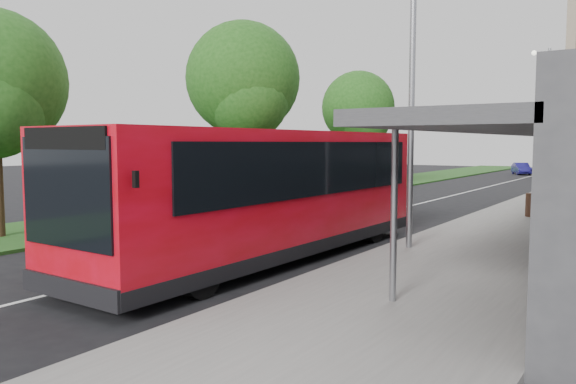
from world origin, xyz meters
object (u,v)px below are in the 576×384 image
tree_mid (244,87)px  litter_bin (532,205)px  tree_far (358,113)px  bollard (558,189)px  bus_main (267,194)px  lamp_post_near (409,75)px  car_far (521,169)px  bus_second (243,185)px  car_near (543,171)px  lamp_post_far (546,111)px

tree_mid → litter_bin: (12.70, 1.55, -5.00)m
tree_far → bollard: (12.49, -3.12, -4.24)m
bus_main → litter_bin: bus_main is taller
lamp_post_near → car_far: bearing=97.5°
bus_second → litter_bin: (7.67, 7.96, -0.92)m
bus_second → lamp_post_near: bearing=-9.3°
tree_far → car_near: (8.30, 17.74, -4.32)m
tree_mid → bus_main: (8.51, -9.78, -3.94)m
bollard → lamp_post_near: bearing=-94.9°
litter_bin → car_near: car_near is taller
car_far → bus_second: bearing=-115.2°
car_far → lamp_post_near: bearing=-106.7°
lamp_post_far → bollard: (1.36, -4.07, -4.04)m
tree_mid → car_far: size_ratio=2.60×
tree_mid → lamp_post_far: bearing=49.3°
lamp_post_near → litter_bin: (1.57, 8.60, -4.12)m
bus_second → bollard: (7.46, 15.30, -0.84)m
tree_mid → lamp_post_near: (11.13, -7.05, -0.88)m
tree_far → car_near: tree_far is taller
lamp_post_far → car_far: lamp_post_far is taller
car_near → bollard: bearing=-84.6°
car_near → litter_bin: bearing=-87.1°
car_near → tree_far: bearing=-121.0°
litter_bin → bollard: bollard is taller
tree_mid → bus_second: bearing=-51.9°
lamp_post_near → car_near: lamp_post_near is taller
litter_bin → car_near: 28.54m
tree_far → bus_main: bearing=-68.7°
bus_main → litter_bin: (4.19, 11.32, -1.06)m
lamp_post_near → litter_bin: lamp_post_near is taller
tree_far → litter_bin: 17.00m
tree_mid → lamp_post_far: 17.10m
tree_far → car_near: bearing=64.9°
litter_bin → bollard: (-0.20, 7.34, 0.08)m
car_far → tree_far: bearing=-128.6°
litter_bin → tree_mid: bearing=-173.1°
lamp_post_near → bollard: size_ratio=7.64×
lamp_post_near → car_far: size_ratio=2.40×
tree_mid → tree_far: bearing=90.0°
tree_far → lamp_post_near: bearing=-59.7°
litter_bin → car_near: size_ratio=0.26×
lamp_post_far → bus_second: size_ratio=0.76×
car_far → litter_bin: bearing=-102.1°
lamp_post_near → car_near: 37.13m
tree_far → lamp_post_far: (11.13, 0.95, -0.19)m
lamp_post_near → bus_second: 6.92m
tree_mid → bollard: 16.10m
car_far → car_near: bearing=-84.0°
lamp_post_near → tree_far: bearing=120.3°
lamp_post_near → bollard: lamp_post_near is taller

